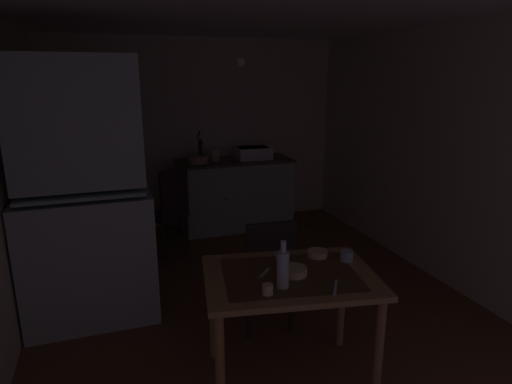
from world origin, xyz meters
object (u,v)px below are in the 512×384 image
(mixing_bowl_counter, at_px, (198,159))
(glass_bottle, at_px, (283,268))
(chair_by_counter, at_px, (169,210))
(hutch_cabinet, at_px, (84,204))
(dining_table, at_px, (290,290))
(mug_tall, at_px, (347,256))
(hand_pump, at_px, (200,148))
(chair_far_side, at_px, (267,272))
(sink_basin, at_px, (253,153))
(serving_bowl_wide, at_px, (317,253))

(mixing_bowl_counter, xyz_separation_m, glass_bottle, (-0.14, -3.10, -0.07))
(chair_by_counter, bearing_deg, mixing_bowl_counter, 50.23)
(hutch_cabinet, distance_m, dining_table, 1.77)
(hutch_cabinet, relative_size, chair_by_counter, 2.14)
(chair_by_counter, distance_m, glass_bottle, 2.59)
(mixing_bowl_counter, xyz_separation_m, mug_tall, (0.41, -2.89, -0.16))
(hutch_cabinet, bearing_deg, dining_table, -45.30)
(dining_table, height_order, chair_by_counter, chair_by_counter)
(hand_pump, bearing_deg, mug_tall, -83.28)
(mixing_bowl_counter, xyz_separation_m, chair_far_side, (0.04, -2.36, -0.46))
(chair_by_counter, bearing_deg, dining_table, -79.99)
(chair_far_side, bearing_deg, dining_table, -96.69)
(mug_tall, bearing_deg, mixing_bowl_counter, 97.99)
(sink_basin, distance_m, hand_pump, 0.69)
(mixing_bowl_counter, bearing_deg, dining_table, -90.65)
(mug_tall, bearing_deg, sink_basin, 83.57)
(chair_far_side, xyz_separation_m, serving_bowl_wide, (0.22, -0.41, 0.29))
(serving_bowl_wide, bearing_deg, hand_pump, 94.00)
(hand_pump, xyz_separation_m, serving_bowl_wide, (0.20, -2.86, -0.30))
(mixing_bowl_counter, relative_size, chair_by_counter, 0.28)
(glass_bottle, bearing_deg, dining_table, 51.82)
(hutch_cabinet, bearing_deg, mug_tall, -35.08)
(hutch_cabinet, xyz_separation_m, sink_basin, (1.99, 1.78, -0.00))
(chair_far_side, height_order, serving_bowl_wide, chair_far_side)
(hutch_cabinet, distance_m, chair_by_counter, 1.50)
(mixing_bowl_counter, relative_size, dining_table, 0.23)
(hutch_cabinet, distance_m, sink_basin, 2.67)
(hand_pump, xyz_separation_m, mixing_bowl_counter, (-0.05, -0.10, -0.13))
(dining_table, height_order, serving_bowl_wide, serving_bowl_wide)
(sink_basin, height_order, glass_bottle, sink_basin)
(sink_basin, distance_m, chair_by_counter, 1.42)
(chair_by_counter, xyz_separation_m, mug_tall, (0.86, -2.34, 0.29))
(hutch_cabinet, distance_m, chair_far_side, 1.52)
(serving_bowl_wide, bearing_deg, dining_table, -145.89)
(sink_basin, height_order, chair_far_side, sink_basin)
(hutch_cabinet, xyz_separation_m, dining_table, (1.22, -1.23, -0.33))
(sink_basin, relative_size, glass_bottle, 1.53)
(mixing_bowl_counter, distance_m, mug_tall, 2.92)
(hutch_cabinet, height_order, glass_bottle, hutch_cabinet)
(sink_basin, bearing_deg, hand_pump, 176.22)
(hand_pump, xyz_separation_m, mug_tall, (0.35, -2.99, -0.28))
(chair_by_counter, xyz_separation_m, glass_bottle, (0.32, -2.54, 0.37))
(hand_pump, xyz_separation_m, chair_by_counter, (-0.51, -0.65, -0.57))
(chair_far_side, height_order, mug_tall, chair_far_side)
(dining_table, height_order, mug_tall, mug_tall)
(sink_basin, relative_size, serving_bowl_wide, 3.22)
(mug_tall, bearing_deg, glass_bottle, -159.54)
(hand_pump, bearing_deg, dining_table, -91.64)
(hutch_cabinet, height_order, mug_tall, hutch_cabinet)
(hutch_cabinet, distance_m, hand_pump, 2.24)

